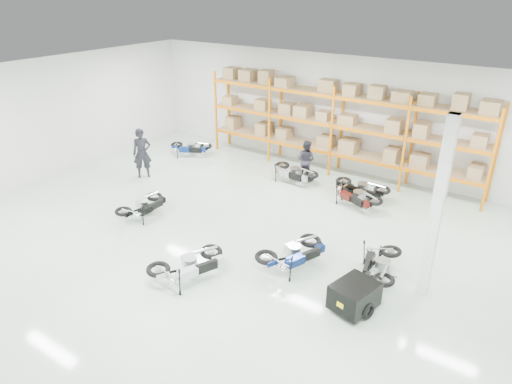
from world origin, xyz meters
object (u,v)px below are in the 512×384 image
Objects in this scene: moto_touring_right at (379,260)px; moto_back_a at (190,145)px; moto_silver_left at (189,261)px; moto_black_far_left at (143,203)px; moto_back_c at (361,185)px; moto_blue_centre at (294,249)px; trailer at (354,296)px; moto_back_d at (356,193)px; moto_back_b at (293,169)px; person_left at (142,153)px; person_back at (306,160)px.

moto_touring_right reaches higher than moto_back_a.
moto_silver_left reaches higher than moto_touring_right.
moto_black_far_left is 1.00× the size of moto_back_a.
moto_black_far_left is 7.58m from moto_touring_right.
moto_back_c reaches higher than moto_black_far_left.
trailer is (2.04, -0.79, -0.13)m from moto_blue_centre.
moto_black_far_left is at bearing 154.66° from moto_back_d.
moto_silver_left is at bearing -162.62° from moto_back_b.
moto_back_c is at bearing -135.17° from moto_black_far_left.
moto_back_b is 1.03× the size of moto_back_d.
moto_back_c reaches higher than moto_back_b.
moto_back_b is at bearing -19.20° from person_left.
trailer is 6.20m from moto_back_c.
person_left is (-7.81, -2.81, 0.44)m from moto_back_c.
person_left reaches higher than trailer.
person_left reaches higher than moto_black_far_left.
moto_blue_centre reaches higher than moto_silver_left.
trailer is at bearing -144.67° from moto_back_a.
person_back is (-0.69, 7.46, 0.24)m from moto_silver_left.
moto_silver_left is 9.27m from moto_back_a.
moto_touring_right is (3.97, 2.78, -0.04)m from moto_silver_left.
person_back is (0.27, 0.50, 0.27)m from moto_back_b.
moto_blue_centre is 8.29m from person_left.
moto_touring_right is at bearing -137.38° from moto_back_a.
moto_back_b is at bearing 144.22° from trailer.
moto_blue_centre is 1.10× the size of moto_back_d.
moto_blue_centre reaches higher than moto_touring_right.
moto_silver_left reaches higher than moto_back_d.
person_back is (5.37, 3.30, -0.18)m from person_left.
trailer is 1.06× the size of moto_back_b.
moto_black_far_left is 0.89× the size of trailer.
moto_back_c is 0.63m from moto_back_d.
moto_back_a is at bearing 6.25° from person_back.
moto_blue_centre is 4.37m from moto_back_d.
moto_back_b is at bearing -59.46° from moto_silver_left.
moto_blue_centre is at bearing -146.63° from moto_back_a.
person_left is (-2.51, 2.37, 0.48)m from moto_black_far_left.
moto_back_d is (2.80, -0.61, -0.02)m from moto_back_b.
moto_back_d is at bearing -119.32° from moto_back_a.
moto_blue_centre reaches higher than moto_back_d.
moto_silver_left reaches higher than trailer.
moto_back_c is at bearing -28.13° from person_left.
person_back is (5.44, 0.50, 0.30)m from moto_back_a.
moto_blue_centre is 5.75m from moto_back_b.
moto_silver_left reaches higher than moto_back_b.
moto_back_a is 0.83× the size of person_left.
moto_silver_left is 1.12× the size of moto_back_a.
person_back is (-2.53, 1.12, 0.28)m from moto_back_d.
moto_silver_left is at bearing 67.50° from moto_blue_centre.
person_back is (-2.44, 0.49, 0.26)m from moto_back_c.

